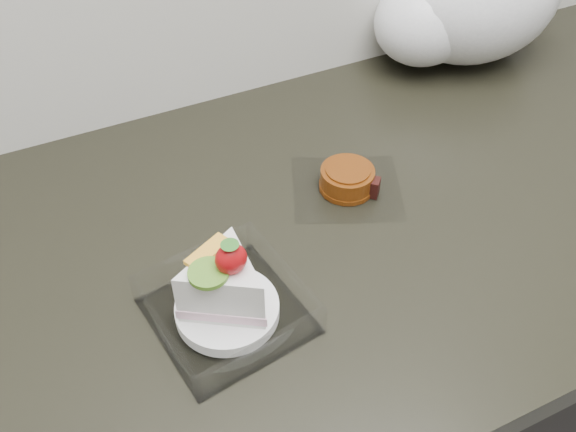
{
  "coord_description": "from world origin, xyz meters",
  "views": [
    {
      "loc": [
        -0.3,
        1.19,
        1.47
      ],
      "look_at": [
        -0.07,
        1.68,
        0.94
      ],
      "focal_mm": 40.0,
      "sensor_mm": 36.0,
      "label": 1
    }
  ],
  "objects": [
    {
      "name": "counter",
      "position": [
        0.0,
        1.69,
        0.45
      ],
      "size": [
        2.04,
        0.64,
        0.9
      ],
      "color": "black",
      "rests_on": "ground"
    },
    {
      "name": "cake_tray",
      "position": [
        -0.17,
        1.6,
        0.93
      ],
      "size": [
        0.17,
        0.17,
        0.12
      ],
      "rotation": [
        0.0,
        0.0,
        0.14
      ],
      "color": "white",
      "rests_on": "counter"
    },
    {
      "name": "mooncake_wrap",
      "position": [
        0.05,
        1.73,
        0.91
      ],
      "size": [
        0.18,
        0.18,
        0.03
      ],
      "rotation": [
        0.0,
        0.0,
        -0.24
      ],
      "color": "white",
      "rests_on": "counter"
    }
  ]
}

